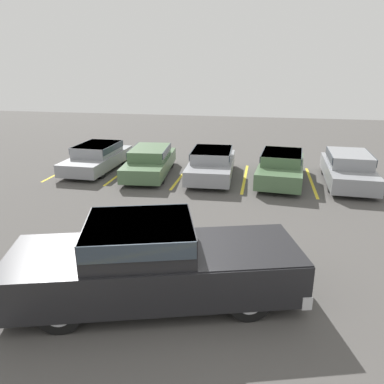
{
  "coord_description": "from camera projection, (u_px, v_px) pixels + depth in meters",
  "views": [
    {
      "loc": [
        2.03,
        -6.57,
        4.77
      ],
      "look_at": [
        -0.05,
        4.25,
        1.0
      ],
      "focal_mm": 35.0,
      "sensor_mm": 36.0,
      "label": 1
    }
  ],
  "objects": [
    {
      "name": "stall_stripe_d",
      "position": [
        245.0,
        178.0,
        16.5
      ],
      "size": [
        0.12,
        4.45,
        0.01
      ],
      "primitive_type": "cube",
      "color": "yellow",
      "rests_on": "ground_plane"
    },
    {
      "name": "parked_sedan_d",
      "position": [
        281.0,
        166.0,
        15.93
      ],
      "size": [
        2.17,
        4.55,
        1.26
      ],
      "rotation": [
        0.0,
        0.0,
        -1.66
      ],
      "color": "#4C6B47",
      "rests_on": "ground_plane"
    },
    {
      "name": "pickup_truck",
      "position": [
        156.0,
        261.0,
        7.77
      ],
      "size": [
        6.35,
        3.7,
        1.78
      ],
      "rotation": [
        0.0,
        0.0,
        0.29
      ],
      "color": "black",
      "rests_on": "ground_plane"
    },
    {
      "name": "stall_stripe_e",
      "position": [
        311.0,
        182.0,
        16.0
      ],
      "size": [
        0.12,
        4.45,
        0.01
      ],
      "primitive_type": "cube",
      "color": "yellow",
      "rests_on": "ground_plane"
    },
    {
      "name": "parked_sedan_c",
      "position": [
        212.0,
        163.0,
        16.52
      ],
      "size": [
        2.02,
        4.51,
        1.23
      ],
      "rotation": [
        0.0,
        0.0,
        -1.53
      ],
      "color": "gray",
      "rests_on": "ground_plane"
    },
    {
      "name": "stall_stripe_b",
      "position": [
        123.0,
        172.0,
        17.52
      ],
      "size": [
        0.12,
        4.45,
        0.01
      ],
      "primitive_type": "cube",
      "color": "yellow",
      "rests_on": "ground_plane"
    },
    {
      "name": "parked_sedan_b",
      "position": [
        150.0,
        160.0,
        16.94
      ],
      "size": [
        2.14,
        4.64,
        1.22
      ],
      "rotation": [
        0.0,
        0.0,
        -1.48
      ],
      "color": "#4C6B47",
      "rests_on": "ground_plane"
    },
    {
      "name": "ground_plane",
      "position": [
        157.0,
        299.0,
        8.01
      ],
      "size": [
        60.0,
        60.0,
        0.0
      ],
      "primitive_type": "plane",
      "color": "#4C4947"
    },
    {
      "name": "parked_sedan_a",
      "position": [
        98.0,
        156.0,
        17.76
      ],
      "size": [
        1.89,
        4.58,
        1.21
      ],
      "rotation": [
        0.0,
        0.0,
        -1.59
      ],
      "color": "gray",
      "rests_on": "ground_plane"
    },
    {
      "name": "stall_stripe_f",
      "position": [
        382.0,
        186.0,
        15.49
      ],
      "size": [
        0.12,
        4.45,
        0.01
      ],
      "primitive_type": "cube",
      "color": "yellow",
      "rests_on": "ground_plane"
    },
    {
      "name": "parked_sedan_e",
      "position": [
        348.0,
        167.0,
        15.59
      ],
      "size": [
        1.94,
        4.55,
        1.31
      ],
      "rotation": [
        0.0,
        0.0,
        -1.61
      ],
      "color": "gray",
      "rests_on": "ground_plane"
    },
    {
      "name": "stall_stripe_c",
      "position": [
        182.0,
        175.0,
        17.01
      ],
      "size": [
        0.12,
        4.45,
        0.01
      ],
      "primitive_type": "cube",
      "color": "yellow",
      "rests_on": "ground_plane"
    },
    {
      "name": "stall_stripe_a",
      "position": [
        67.0,
        169.0,
        18.02
      ],
      "size": [
        0.12,
        4.45,
        0.01
      ],
      "primitive_type": "cube",
      "color": "yellow",
      "rests_on": "ground_plane"
    }
  ]
}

